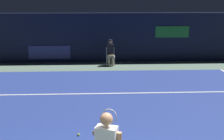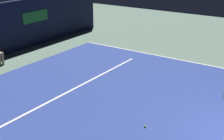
{
  "view_description": "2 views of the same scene",
  "coord_description": "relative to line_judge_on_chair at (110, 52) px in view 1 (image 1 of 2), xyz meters",
  "views": [
    {
      "loc": [
        -0.58,
        -5.21,
        3.69
      ],
      "look_at": [
        -0.03,
        6.01,
        1.01
      ],
      "focal_mm": 52.94,
      "sensor_mm": 36.0,
      "label": 1
    },
    {
      "loc": [
        -8.66,
        -1.11,
        5.08
      ],
      "look_at": [
        0.41,
        5.03,
        0.94
      ],
      "focal_mm": 51.53,
      "sensor_mm": 36.0,
      "label": 2
    }
  ],
  "objects": [
    {
      "name": "line_judge_on_chair",
      "position": [
        0.0,
        0.0,
        0.0
      ],
      "size": [
        0.45,
        0.54,
        1.32
      ],
      "color": "white",
      "rests_on": "ground"
    },
    {
      "name": "court_surface",
      "position": [
        -0.15,
        -6.8,
        -0.68
      ],
      "size": [
        11.02,
        11.06,
        0.01
      ],
      "primitive_type": "cube",
      "color": "navy",
      "rests_on": "ground"
    },
    {
      "name": "ground_plane",
      "position": [
        -0.15,
        -6.8,
        -0.69
      ],
      "size": [
        34.17,
        34.17,
        0.0
      ],
      "primitive_type": "plane",
      "color": "slate"
    },
    {
      "name": "back_wall",
      "position": [
        -0.16,
        1.02,
        0.61
      ],
      "size": [
        17.46,
        0.33,
        2.6
      ],
      "color": "#141933",
      "rests_on": "ground"
    },
    {
      "name": "tennis_ball",
      "position": [
        -1.22,
        -8.51,
        -0.64
      ],
      "size": [
        0.07,
        0.07,
        0.07
      ],
      "primitive_type": "sphere",
      "color": "#CCE033",
      "rests_on": "court_surface"
    },
    {
      "name": "line_service",
      "position": [
        -0.15,
        -4.87,
        -0.67
      ],
      "size": [
        8.59,
        0.1,
        0.01
      ],
      "primitive_type": "cube",
      "color": "white",
      "rests_on": "court_surface"
    }
  ]
}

